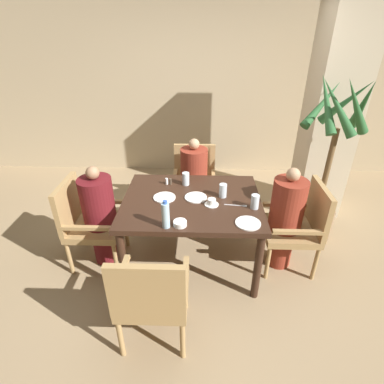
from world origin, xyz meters
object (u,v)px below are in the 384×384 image
diner_in_left_chair (100,215)px  water_bottle (166,215)px  diner_in_far_chair (194,181)px  bowl_small (180,223)px  glass_tall_mid (255,202)px  plate_main_right (164,197)px  plate_main_left (248,223)px  plate_dessert_center (196,197)px  potted_palm (324,180)px  glass_tall_far (223,191)px  chair_far_side (194,180)px  chair_near_corner (152,294)px  teacup_with_saucer (212,202)px  diner_in_right_chair (285,218)px  chair_right_side (299,224)px  glass_tall_near (186,179)px  chair_left_side (87,220)px

diner_in_left_chair → water_bottle: (0.72, -0.45, 0.32)m
diner_in_far_chair → bowl_small: bearing=-93.9°
glass_tall_mid → plate_main_right: bearing=169.6°
diner_in_left_chair → plate_main_left: diner_in_left_chair is taller
water_bottle → plate_dessert_center: bearing=64.0°
potted_palm → plate_main_right: (-1.70, -0.50, 0.04)m
plate_dessert_center → glass_tall_far: bearing=7.4°
diner_in_far_chair → diner_in_left_chair: bearing=-139.5°
plate_main_right → plate_dessert_center: size_ratio=1.00×
plate_main_left → plate_main_right: bearing=151.6°
diner_in_left_chair → plate_main_right: size_ratio=5.10×
chair_far_side → glass_tall_far: size_ratio=6.83×
diner_in_left_chair → diner_in_far_chair: diner_in_far_chair is taller
chair_near_corner → teacup_with_saucer: (0.45, 0.83, 0.29)m
diner_in_left_chair → chair_far_side: 1.30m
diner_in_right_chair → plate_main_left: size_ratio=5.16×
chair_near_corner → plate_main_left: size_ratio=4.29×
chair_near_corner → plate_main_right: 0.98m
potted_palm → glass_tall_mid: size_ratio=13.74×
potted_palm → teacup_with_saucer: potted_palm is taller
chair_near_corner → chair_right_side: bearing=35.0°
plate_main_left → teacup_with_saucer: bearing=135.3°
teacup_with_saucer → glass_tall_near: size_ratio=0.98×
bowl_small → glass_tall_near: size_ratio=0.84×
chair_near_corner → glass_tall_near: 1.28m
diner_in_far_chair → plate_main_left: bearing=-67.6°
chair_right_side → glass_tall_near: size_ratio=6.83×
potted_palm → glass_tall_mid: (-0.87, -0.66, 0.11)m
plate_main_right → diner_in_left_chair: bearing=-178.7°
chair_left_side → potted_palm: potted_palm is taller
potted_palm → plate_main_left: bearing=-136.5°
water_bottle → chair_right_side: bearing=19.9°
diner_in_far_chair → chair_right_side: size_ratio=1.19×
glass_tall_near → glass_tall_far: (0.37, -0.24, 0.00)m
chair_far_side → water_bottle: size_ratio=3.66×
diner_in_far_chair → bowl_small: size_ratio=9.69×
diner_in_left_chair → chair_far_side: size_ratio=1.19×
chair_right_side → teacup_with_saucer: 0.92m
plate_main_left → glass_tall_far: 0.49m
bowl_small → diner_in_right_chair: bearing=23.3°
potted_palm → plate_dessert_center: 1.49m
diner_in_far_chair → plate_dessert_center: (0.04, -0.76, 0.21)m
chair_near_corner → glass_tall_near: bearing=81.2°
diner_in_far_chair → glass_tall_mid: (0.57, -0.92, 0.27)m
teacup_with_saucer → potted_palm: bearing=26.1°
potted_palm → water_bottle: bearing=-149.3°
chair_right_side → plate_main_right: chair_right_side is taller
diner_in_right_chair → diner_in_left_chair: bearing=180.0°
diner_in_far_chair → plate_main_left: (0.48, -1.17, 0.21)m
chair_left_side → glass_tall_mid: chair_left_side is taller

